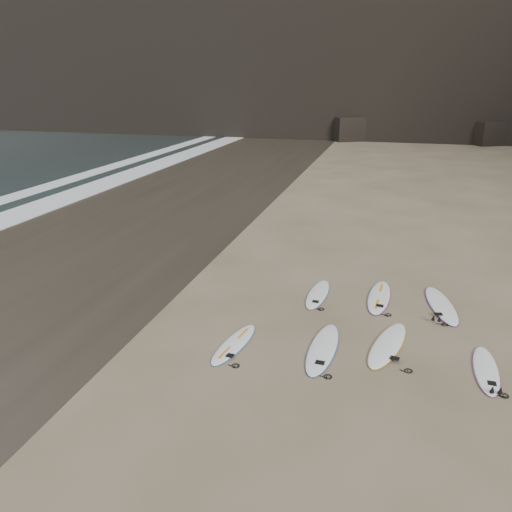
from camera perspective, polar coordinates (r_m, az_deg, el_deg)
The scene contains 10 objects.
ground at distance 13.07m, azimuth 17.44°, elevation -10.53°, with size 240.00×240.00×0.00m, color #897559.
wet_sand at distance 25.38m, azimuth -13.89°, elevation 4.52°, with size 12.00×200.00×0.01m, color #383026.
foam_near at distance 28.41m, azimuth -23.71°, elevation 5.06°, with size 2.20×200.00×0.05m, color white.
surfboard_0 at distance 12.82m, azimuth -2.52°, elevation -9.98°, with size 0.54×2.24×0.08m, color white.
surfboard_1 at distance 12.71m, azimuth 7.64°, elevation -10.39°, with size 0.64×2.67×0.10m, color white.
surfboard_2 at distance 13.20m, azimuth 14.81°, elevation -9.72°, with size 0.63×2.62×0.09m, color white.
surfboard_3 at distance 12.93m, azimuth 24.80°, elevation -11.68°, with size 0.53×2.20×0.08m, color white.
surfboard_5 at distance 15.69m, azimuth 7.07°, elevation -4.31°, with size 0.56×2.33×0.08m, color white.
surfboard_6 at distance 15.82m, azimuth 13.89°, elevation -4.54°, with size 0.63×2.62×0.09m, color white.
surfboard_7 at distance 15.81m, azimuth 20.40°, elevation -5.25°, with size 0.65×2.71×0.10m, color white.
Camera 1 is at (-0.90, -11.38, 6.37)m, focal length 35.00 mm.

